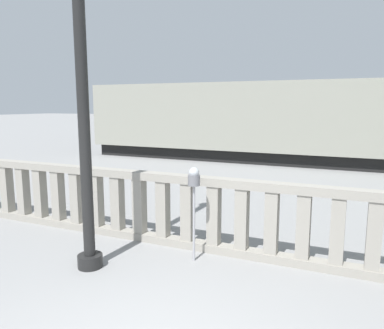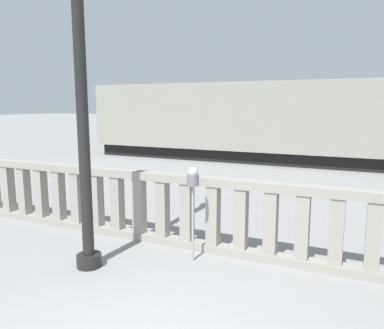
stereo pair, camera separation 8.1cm
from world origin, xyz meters
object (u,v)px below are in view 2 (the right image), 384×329
Objects in this scene: train_far at (333,113)px; train_near at (292,121)px; lamppost at (79,37)px; parking_meter at (193,184)px.

train_near is at bearing -96.96° from train_far.
train_near is 0.71× the size of train_far.
lamppost is 0.37× the size of train_near.
lamppost reaches higher than parking_meter.
train_near is (0.97, 11.96, -1.63)m from lamppost.
lamppost is 20.72m from train_far.
lamppost reaches higher than train_far.
lamppost is 0.26× the size of train_far.
train_near reaches higher than parking_meter.
parking_meter is at bearing -91.87° from train_far.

